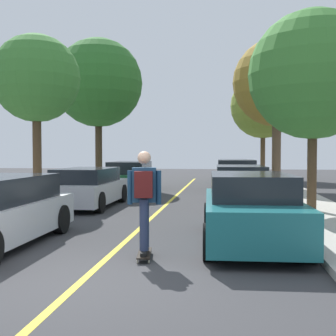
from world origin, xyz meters
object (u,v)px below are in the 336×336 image
(parked_car_right_near, at_px, (240,186))
(street_tree_left_near, at_px, (98,83))
(parked_car_left_near, at_px, (88,187))
(street_tree_left_nearest, at_px, (36,79))
(parked_car_right_farthest, at_px, (234,171))
(street_tree_right_far, at_px, (263,106))
(skateboard, at_px, (144,253))
(skateboarder, at_px, (144,195))
(parked_car_right_far, at_px, (236,176))
(parked_car_right_nearest, at_px, (250,209))
(street_tree_right_nearest, at_px, (313,75))
(street_tree_right_near, at_px, (277,83))
(parked_car_left_far, at_px, (130,176))

(parked_car_right_near, distance_m, street_tree_left_near, 11.15)
(parked_car_left_near, distance_m, street_tree_left_nearest, 4.23)
(street_tree_left_nearest, bearing_deg, parked_car_right_farthest, 58.46)
(parked_car_left_near, height_order, street_tree_left_nearest, street_tree_left_nearest)
(street_tree_right_far, xyz_separation_m, skateboard, (-3.85, -22.32, -4.75))
(street_tree_right_far, bearing_deg, skateboarder, -99.76)
(parked_car_right_far, relative_size, street_tree_right_far, 0.61)
(parked_car_right_farthest, bearing_deg, parked_car_right_nearest, -90.00)
(street_tree_right_far, bearing_deg, street_tree_left_nearest, -120.82)
(parked_car_right_far, height_order, skateboarder, skateboarder)
(street_tree_left_nearest, xyz_separation_m, street_tree_right_nearest, (8.98, -1.59, -0.33))
(street_tree_left_near, bearing_deg, parked_car_left_near, -76.28)
(street_tree_left_nearest, height_order, skateboard, street_tree_left_nearest)
(skateboarder, bearing_deg, street_tree_left_nearest, 125.16)
(skateboarder, bearing_deg, parked_car_right_farthest, 84.29)
(street_tree_right_far, bearing_deg, street_tree_right_nearest, -90.00)
(parked_car_right_farthest, bearing_deg, parked_car_left_near, -112.86)
(street_tree_left_nearest, distance_m, street_tree_left_near, 7.64)
(street_tree_right_near, distance_m, street_tree_right_far, 7.77)
(parked_car_right_near, distance_m, street_tree_right_near, 8.55)
(parked_car_right_far, height_order, parked_car_right_farthest, parked_car_right_far)
(parked_car_right_farthest, relative_size, skateboarder, 2.61)
(parked_car_left_near, relative_size, street_tree_left_near, 0.57)
(parked_car_left_near, bearing_deg, street_tree_right_far, 65.78)
(parked_car_right_far, distance_m, street_tree_right_nearest, 8.28)
(street_tree_right_near, height_order, street_tree_right_far, street_tree_right_near)
(street_tree_right_far, bearing_deg, parked_car_left_near, -114.22)
(parked_car_left_far, relative_size, parked_car_right_farthest, 1.00)
(parked_car_right_far, height_order, street_tree_left_nearest, street_tree_left_nearest)
(parked_car_right_nearest, relative_size, parked_car_right_far, 1.05)
(street_tree_right_near, bearing_deg, street_tree_left_nearest, -140.94)
(parked_car_right_nearest, height_order, street_tree_right_far, street_tree_right_far)
(street_tree_left_near, relative_size, skateboarder, 4.32)
(parked_car_right_near, relative_size, street_tree_right_nearest, 0.71)
(street_tree_right_near, bearing_deg, parked_car_right_nearest, -98.59)
(parked_car_right_farthest, xyz_separation_m, street_tree_right_near, (1.98, -4.13, 4.46))
(street_tree_left_nearest, bearing_deg, street_tree_right_near, 39.06)
(parked_car_left_near, bearing_deg, parked_car_right_nearest, -46.32)
(parked_car_left_near, xyz_separation_m, street_tree_left_near, (-1.98, 8.09, 4.72))
(parked_car_right_farthest, relative_size, street_tree_left_near, 0.61)
(parked_car_right_farthest, relative_size, street_tree_right_nearest, 0.80)
(parked_car_right_near, xyz_separation_m, parked_car_right_far, (-0.00, 5.46, 0.02))
(parked_car_right_near, bearing_deg, street_tree_left_near, 133.86)
(parked_car_left_far, height_order, street_tree_right_near, street_tree_right_near)
(parked_car_right_far, bearing_deg, skateboard, -98.21)
(parked_car_right_farthest, bearing_deg, parked_car_right_near, -89.99)
(parked_car_right_far, height_order, street_tree_right_far, street_tree_right_far)
(parked_car_left_far, height_order, parked_car_right_far, parked_car_right_far)
(street_tree_right_nearest, bearing_deg, parked_car_right_nearest, -115.20)
(street_tree_right_near, height_order, skateboarder, street_tree_right_near)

